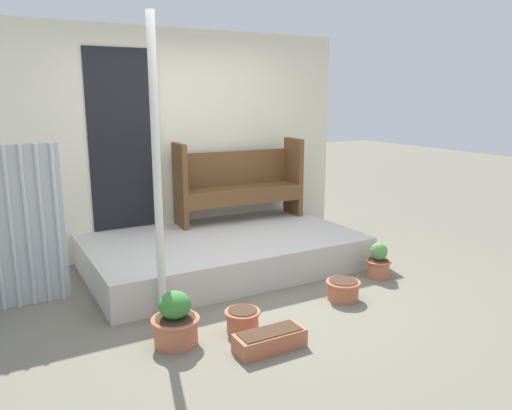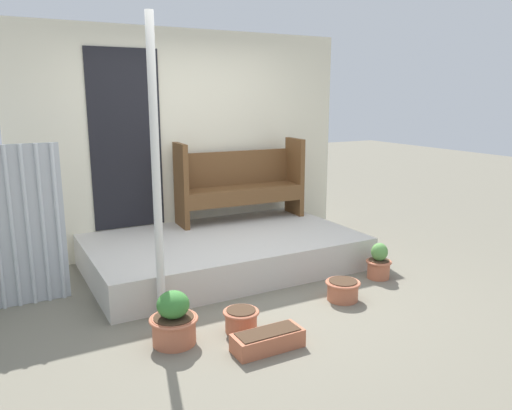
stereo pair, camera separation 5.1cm
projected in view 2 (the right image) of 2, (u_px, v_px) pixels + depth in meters
name	position (u px, v px, depth m)	size (l,w,h in m)	color
ground_plane	(251.00, 295.00, 4.71)	(24.00, 24.00, 0.00)	#706B5B
porch_slab	(223.00, 251.00, 5.47)	(2.85, 1.74, 0.34)	beige
house_wall	(188.00, 142.00, 5.98)	(4.05, 0.08, 2.60)	beige
support_post	(156.00, 174.00, 3.97)	(0.07, 0.07, 2.48)	silver
bench	(240.00, 181.00, 6.09)	(1.59, 0.48, 0.97)	brown
flower_pot_left	(174.00, 321.00, 3.77)	(0.37, 0.37, 0.42)	#B76647
flower_pot_middle	(241.00, 319.00, 3.98)	(0.29, 0.29, 0.18)	#B76647
flower_pot_right	(343.00, 289.00, 4.59)	(0.32, 0.32, 0.19)	#B76647
flower_pot_far_right	(379.00, 263.00, 5.13)	(0.26, 0.26, 0.37)	#B76647
planter_box_rect	(268.00, 340.00, 3.71)	(0.54, 0.22, 0.15)	#B26042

